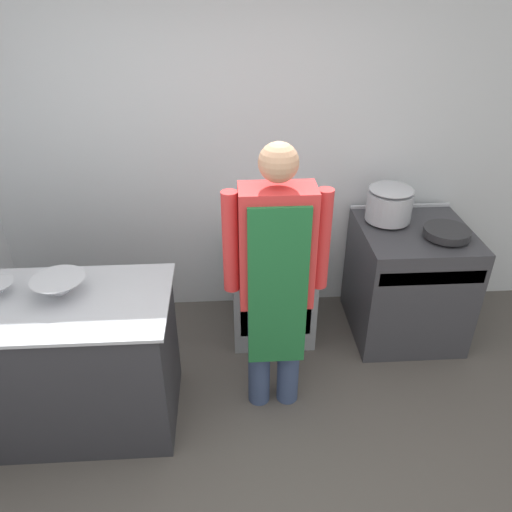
# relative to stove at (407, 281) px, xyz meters

# --- Properties ---
(wall_back) EXTENTS (8.00, 0.05, 2.70)m
(wall_back) POSITION_rel_stove_xyz_m (-1.31, 0.47, 0.91)
(wall_back) COLOR silver
(wall_back) RESTS_ON ground_plane
(prep_counter) EXTENTS (1.34, 0.73, 0.90)m
(prep_counter) POSITION_rel_stove_xyz_m (-2.34, -0.76, 0.01)
(prep_counter) COLOR #2D2D33
(prep_counter) RESTS_ON ground_plane
(stove) EXTENTS (0.78, 0.79, 0.90)m
(stove) POSITION_rel_stove_xyz_m (0.00, 0.00, 0.00)
(stove) COLOR #38383D
(stove) RESTS_ON ground_plane
(fridge_unit) EXTENTS (0.60, 0.66, 0.80)m
(fridge_unit) POSITION_rel_stove_xyz_m (-1.01, 0.09, -0.04)
(fridge_unit) COLOR #93999E
(fridge_unit) RESTS_ON ground_plane
(person_cook) EXTENTS (0.60, 0.24, 1.75)m
(person_cook) POSITION_rel_stove_xyz_m (-1.07, -0.69, 0.55)
(person_cook) COLOR #38476B
(person_cook) RESTS_ON ground_plane
(mixing_bowl) EXTENTS (0.30, 0.30, 0.12)m
(mixing_bowl) POSITION_rel_stove_xyz_m (-2.28, -0.71, 0.52)
(mixing_bowl) COLOR #B2B5BC
(mixing_bowl) RESTS_ON prep_counter
(stock_pot) EXTENTS (0.33, 0.33, 0.26)m
(stock_pot) POSITION_rel_stove_xyz_m (-0.17, 0.14, 0.59)
(stock_pot) COLOR #B2B5BC
(stock_pot) RESTS_ON stove
(saute_pan) EXTENTS (0.31, 0.31, 0.05)m
(saute_pan) POSITION_rel_stove_xyz_m (0.16, -0.14, 0.48)
(saute_pan) COLOR #262628
(saute_pan) RESTS_ON stove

